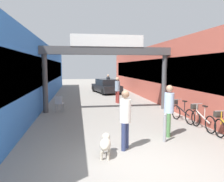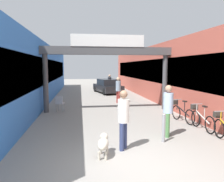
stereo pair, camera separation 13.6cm
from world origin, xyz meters
The scene contains 14 objects.
ground_plane centered at (0.00, 0.00, 0.00)m, with size 80.00×80.00×0.00m, color gray.
storefront_left centered at (-5.09, 11.00, 1.99)m, with size 3.00×26.00×3.98m.
storefront_right centered at (5.09, 11.00, 1.99)m, with size 3.00×26.00×3.98m.
arcade_sign_gateway centered at (0.00, 6.93, 2.99)m, with size 7.40×0.47×4.19m.
pedestrian_with_dog centered at (-0.27, 1.10, 1.02)m, with size 0.47×0.47×1.78m.
pedestrian_companion centered at (1.53, 2.08, 1.06)m, with size 0.45×0.45×1.82m.
pedestrian_carrying_crate centered at (1.04, 9.42, 1.02)m, with size 0.43×0.43×1.77m.
pedestrian_elderly_walking centered at (1.29, 15.69, 0.99)m, with size 0.40×0.40×1.73m.
dog_on_leash centered at (-0.91, 0.70, 0.36)m, with size 0.44×0.82×0.58m.
bicycle_silver_second centered at (3.18, 2.74, 0.44)m, with size 0.46×1.69×0.98m.
bicycle_black_third centered at (2.97, 4.02, 0.44)m, with size 0.46×1.68×0.98m.
bollard_post_metal centered at (1.16, 1.54, 0.48)m, with size 0.10×0.10×0.95m.
cafe_chair_aluminium_nearer centered at (-2.64, 6.96, 0.54)m, with size 0.48×0.48×0.89m.
parked_car_black centered at (1.06, 15.27, 0.64)m, with size 2.54×4.28×1.33m.
Camera 2 is at (-1.51, -5.08, 2.45)m, focal length 35.00 mm.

